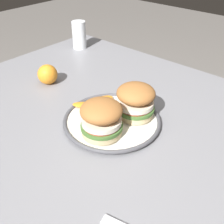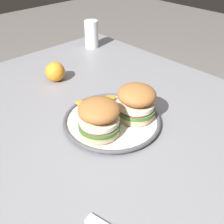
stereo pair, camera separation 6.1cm
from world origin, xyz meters
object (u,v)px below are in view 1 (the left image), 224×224
dining_table (100,132)px  sandwich_half_right (101,118)px  dinner_plate (112,120)px  sandwich_half_left (136,100)px  drinking_glass (79,36)px  whole_orange (47,74)px

dining_table → sandwich_half_right: size_ratio=7.68×
dinner_plate → sandwich_half_left: size_ratio=2.31×
dinner_plate → drinking_glass: size_ratio=2.30×
sandwich_half_left → whole_orange: 0.39m
dinner_plate → sandwich_half_right: 0.09m
dining_table → whole_orange: whole_orange is taller
sandwich_half_right → whole_orange: 0.38m
sandwich_half_right → whole_orange: sandwich_half_right is taller
dinner_plate → sandwich_half_right: bearing=108.2°
drinking_glass → dinner_plate: bearing=145.7°
sandwich_half_left → sandwich_half_right: 0.13m
dining_table → drinking_glass: size_ratio=8.94×
whole_orange → dinner_plate: bearing=175.5°
dining_table → whole_orange: bearing=0.3°
sandwich_half_right → drinking_glass: drinking_glass is taller
dinner_plate → dining_table: bearing=-19.9°
dining_table → dinner_plate: dinner_plate is taller
sandwich_half_left → sandwich_half_right: same height
dining_table → dinner_plate: bearing=160.1°
sandwich_half_right → dinner_plate: bearing=-71.8°
dining_table → sandwich_half_right: (-0.10, 0.10, 0.16)m
sandwich_half_right → drinking_glass: size_ratio=1.16×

